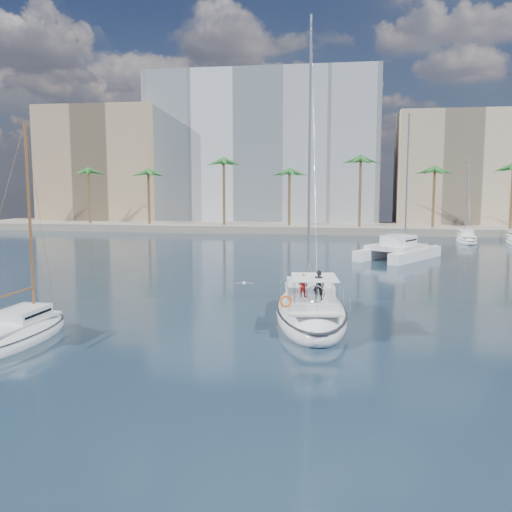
# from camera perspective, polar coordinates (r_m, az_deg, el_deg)

# --- Properties ---
(ground) EXTENTS (160.00, 160.00, 0.00)m
(ground) POSITION_cam_1_polar(r_m,az_deg,el_deg) (35.53, 1.97, -5.81)
(ground) COLOR black
(ground) RESTS_ON ground
(quay) EXTENTS (120.00, 14.00, 1.20)m
(quay) POSITION_cam_1_polar(r_m,az_deg,el_deg) (95.70, 6.87, 2.81)
(quay) COLOR gray
(quay) RESTS_ON ground
(building_modern) EXTENTS (42.00, 16.00, 28.00)m
(building_modern) POSITION_cam_1_polar(r_m,az_deg,el_deg) (108.73, 0.87, 10.47)
(building_modern) COLOR silver
(building_modern) RESTS_ON ground
(building_tan_left) EXTENTS (22.00, 14.00, 22.00)m
(building_tan_left) POSITION_cam_1_polar(r_m,az_deg,el_deg) (113.35, -14.80, 8.58)
(building_tan_left) COLOR tan
(building_tan_left) RESTS_ON ground
(building_beige) EXTENTS (20.00, 14.00, 20.00)m
(building_beige) POSITION_cam_1_polar(r_m,az_deg,el_deg) (105.75, 19.31, 7.98)
(building_beige) COLOR #C7B08F
(building_beige) RESTS_ON ground
(palm_left) EXTENTS (3.60, 3.60, 12.30)m
(palm_left) POSITION_cam_1_polar(r_m,az_deg,el_deg) (99.14, -13.41, 8.42)
(palm_left) COLOR brown
(palm_left) RESTS_ON ground
(palm_centre) EXTENTS (3.60, 3.60, 12.30)m
(palm_centre) POSITION_cam_1_polar(r_m,az_deg,el_deg) (91.43, 6.84, 8.67)
(palm_centre) COLOR brown
(palm_centre) RESTS_ON ground
(main_sloop) EXTENTS (5.80, 13.30, 19.09)m
(main_sloop) POSITION_cam_1_polar(r_m,az_deg,el_deg) (34.16, 5.47, -5.40)
(main_sloop) COLOR white
(main_sloop) RESTS_ON ground
(small_sloop) EXTENTS (2.95, 8.33, 11.82)m
(small_sloop) POSITION_cam_1_polar(r_m,az_deg,el_deg) (31.59, -22.89, -7.27)
(small_sloop) COLOR white
(small_sloop) RESTS_ON ground
(catamaran) EXTENTS (9.77, 11.61, 15.38)m
(catamaran) POSITION_cam_1_polar(r_m,az_deg,el_deg) (62.82, 13.99, 0.75)
(catamaran) COLOR white
(catamaran) RESTS_ON ground
(seagull) EXTENTS (1.23, 0.53, 0.23)m
(seagull) POSITION_cam_1_polar(r_m,az_deg,el_deg) (40.53, -1.15, -2.72)
(seagull) COLOR silver
(seagull) RESTS_ON ground
(moored_yacht_a) EXTENTS (3.37, 9.52, 11.90)m
(moored_yacht_a) POSITION_cam_1_polar(r_m,az_deg,el_deg) (83.13, 20.28, 1.31)
(moored_yacht_a) COLOR white
(moored_yacht_a) RESTS_ON ground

